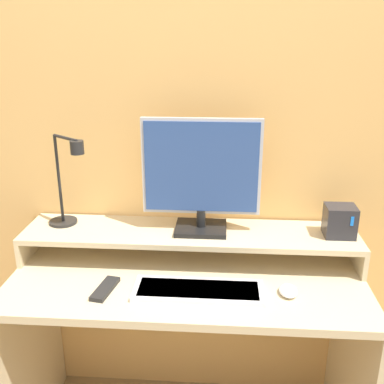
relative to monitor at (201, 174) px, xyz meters
The scene contains 9 objects.
wall_back 0.21m from the monitor, 105.23° to the left, with size 6.00×0.05×2.50m.
desk 0.60m from the monitor, 105.19° to the right, with size 1.34×0.58×0.77m.
monitor_shelf 0.26m from the monitor, 166.49° to the right, with size 1.34×0.28×0.12m.
monitor is the anchor object (origin of this frame).
desk_lamp 0.53m from the monitor, behind, with size 0.20×0.17×0.38m.
router_dock 0.57m from the monitor, ahead, with size 0.12×0.10×0.12m.
keyboard 0.44m from the monitor, 88.81° to the right, with size 0.46×0.16×0.02m.
mouse 0.54m from the monitor, 38.21° to the right, with size 0.06×0.09×0.03m.
remote_control 0.55m from the monitor, 139.56° to the right, with size 0.08×0.16×0.02m.
Camera 1 is at (0.13, -1.20, 1.64)m, focal length 42.00 mm.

